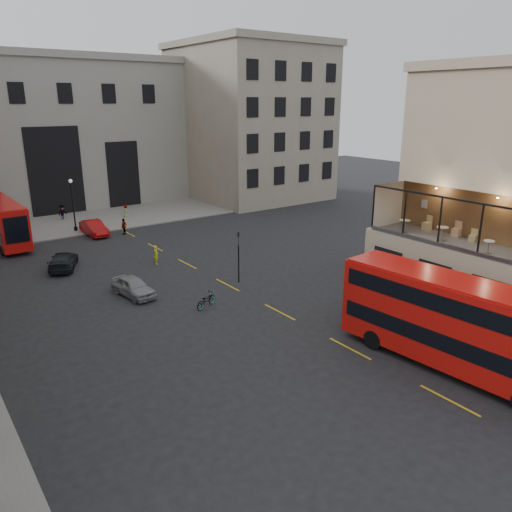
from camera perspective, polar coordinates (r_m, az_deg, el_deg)
ground at (r=29.02m, az=13.41°, el=-9.17°), size 140.00×140.00×0.00m
host_building_main at (r=34.74m, az=25.21°, el=7.55°), size 7.26×11.40×15.10m
host_frontage at (r=33.10m, az=21.06°, el=-2.31°), size 3.00×11.00×4.50m
cafe_floor at (r=32.45m, az=21.49°, el=1.52°), size 3.00×10.00×0.10m
gateway at (r=66.27m, az=-23.53°, el=13.07°), size 35.00×10.60×18.00m
building_right at (r=69.32m, az=-0.75°, el=15.41°), size 16.60×18.60×20.00m
pavement_far at (r=57.65m, az=-21.05°, el=3.48°), size 40.00×12.00×0.12m
traffic_light_near at (r=35.84m, az=-2.02°, el=0.63°), size 0.16×0.20×3.80m
street_lamp_b at (r=53.40m, az=-20.13°, el=5.12°), size 0.36×0.36×5.33m
bus_near at (r=26.09m, az=21.71°, el=-6.81°), size 3.57×11.74×4.61m
bus_far at (r=51.15m, az=-26.91°, el=3.66°), size 2.52×10.19×4.05m
car_a at (r=34.88m, az=-13.84°, el=-3.41°), size 2.08×4.08×1.33m
car_b at (r=51.70m, az=-18.03°, el=3.06°), size 1.65×4.46×1.46m
car_c at (r=42.19m, az=-21.17°, el=-0.49°), size 3.53×4.87×1.31m
bicycle at (r=32.26m, az=-5.73°, el=-5.03°), size 1.97×1.32×0.98m
cyclist at (r=41.19m, az=-11.36°, el=0.13°), size 0.51×0.65×1.56m
pedestrian_b at (r=59.31m, az=-21.23°, el=4.63°), size 1.29×1.09×1.74m
pedestrian_c at (r=51.16m, az=-14.86°, el=3.28°), size 0.97×0.90×1.60m
pedestrian_d at (r=58.53m, az=-14.67°, el=4.98°), size 0.60×0.82×1.52m
cafe_table_near at (r=30.46m, az=25.06°, el=1.16°), size 0.59×0.59×0.74m
cafe_table_mid at (r=32.14m, az=20.52°, el=2.63°), size 0.68×0.68×0.86m
cafe_table_far at (r=33.40m, az=16.63°, el=3.51°), size 0.67×0.67×0.84m
cafe_chair_b at (r=32.67m, az=23.53°, el=1.91°), size 0.46×0.46×0.78m
cafe_chair_c at (r=33.58m, az=21.93°, el=2.58°), size 0.51×0.51×0.95m
cafe_chair_d at (r=34.59m, az=18.96°, el=3.30°), size 0.53×0.53×0.95m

